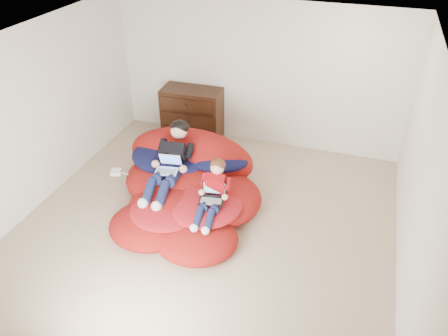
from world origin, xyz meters
TOP-DOWN VIEW (x-y plane):
  - room_shell at (0.00, 0.00)m, footprint 5.10×5.10m
  - dresser at (-1.11, 2.22)m, footprint 1.08×0.61m
  - beanbag_pile at (-0.46, 0.39)m, footprint 2.30×2.39m
  - cream_pillow at (-0.84, 1.11)m, footprint 0.45×0.29m
  - older_boy at (-0.68, 0.38)m, footprint 0.41×1.28m
  - younger_boy at (0.11, -0.05)m, footprint 0.29×0.85m
  - laptop_white at (-0.68, 0.27)m, footprint 0.34×0.35m
  - laptop_black at (0.11, -0.07)m, footprint 0.36×0.32m
  - power_adapter at (-1.49, 0.18)m, footprint 0.19×0.19m

SIDE VIEW (x-z plane):
  - room_shell at x=0.00m, z-range -1.17..1.60m
  - beanbag_pile at x=-0.46m, z-range -0.18..0.73m
  - power_adapter at x=-1.49m, z-range 0.39..0.45m
  - dresser at x=-1.11m, z-range 0.00..0.95m
  - laptop_black at x=0.11m, z-range 0.44..0.67m
  - younger_boy at x=0.11m, z-range 0.29..0.95m
  - cream_pillow at x=-0.84m, z-range 0.48..0.76m
  - laptop_white at x=-0.68m, z-range 0.53..0.75m
  - older_boy at x=-0.68m, z-range 0.31..1.10m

